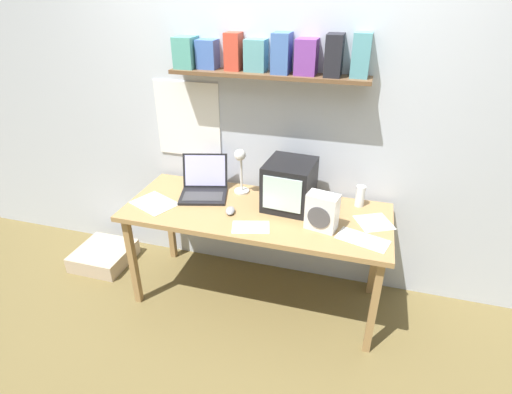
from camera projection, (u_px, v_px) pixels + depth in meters
ground_plane at (256, 296)px, 3.02m from camera, size 12.00×12.00×0.00m
back_wall at (272, 111)px, 2.75m from camera, size 5.60×0.24×2.60m
corner_desk at (256, 218)px, 2.70m from camera, size 1.77×0.70×0.75m
crt_monitor at (289, 185)px, 2.65m from camera, size 0.33×0.36×0.32m
laptop at (204, 185)px, 2.86m from camera, size 0.40×0.40×0.26m
desk_lamp at (240, 165)px, 2.77m from camera, size 0.11×0.14×0.35m
juice_glass at (360, 197)px, 2.69m from camera, size 0.06×0.06×0.15m
space_heater at (322, 212)px, 2.42m from camera, size 0.21×0.15×0.23m
computer_mouse at (230, 211)px, 2.63m from camera, size 0.08×0.12×0.03m
loose_paper_near_monitor at (251, 227)px, 2.48m from camera, size 0.26×0.20×0.00m
printed_handout at (363, 240)px, 2.36m from camera, size 0.33×0.23×0.00m
open_notebook at (155, 203)px, 2.75m from camera, size 0.36×0.32×0.00m
loose_paper_near_laptop at (374, 223)px, 2.53m from camera, size 0.27×0.27×0.00m
floor_cushion at (104, 256)px, 3.36m from camera, size 0.43×0.43×0.13m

